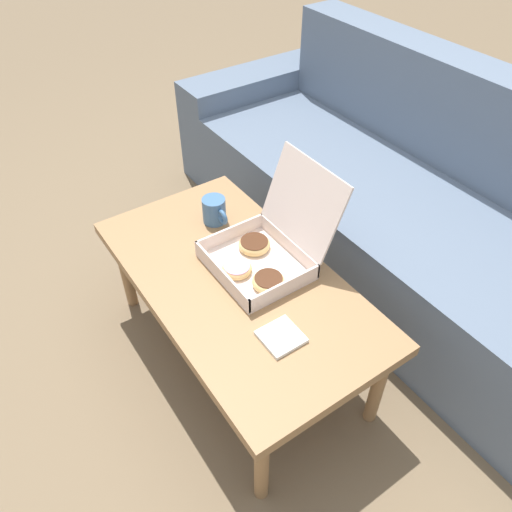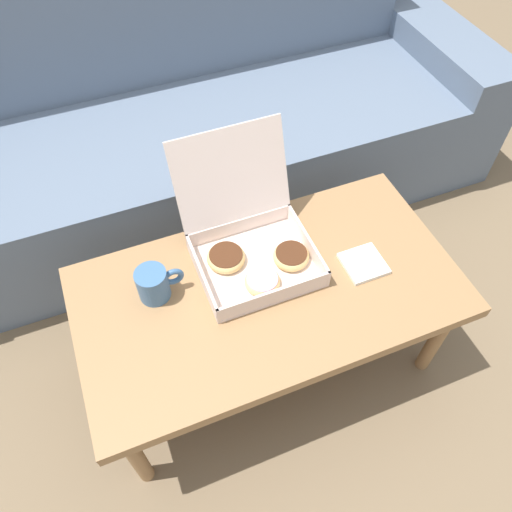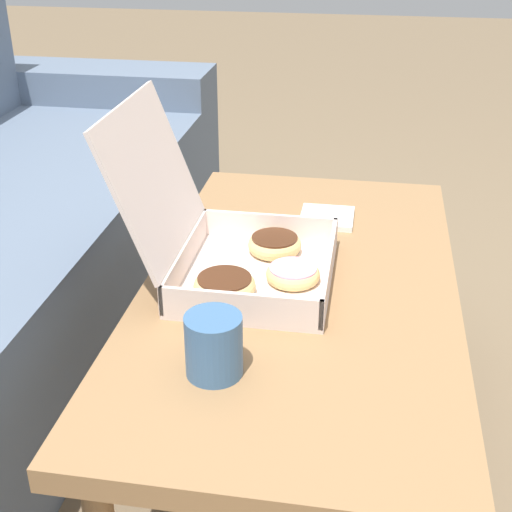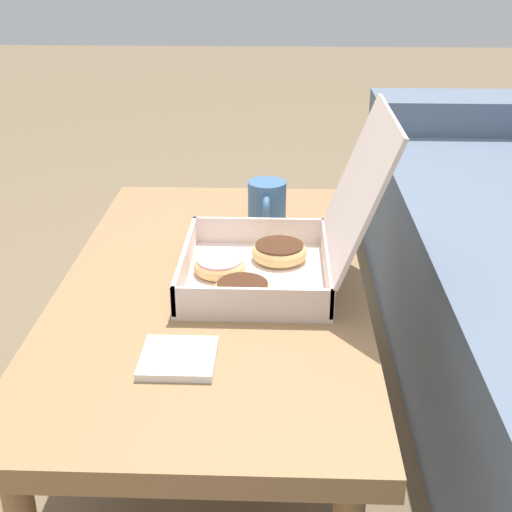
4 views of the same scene
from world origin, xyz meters
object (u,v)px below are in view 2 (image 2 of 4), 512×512
at_px(pastry_box, 252,245).
at_px(couch, 183,135).
at_px(coffee_mug, 154,284).
at_px(coffee_table, 269,296).

bearing_deg(pastry_box, couch, 89.74).
xyz_separation_m(couch, coffee_mug, (-0.30, -0.79, 0.17)).
distance_m(couch, pastry_box, 0.79).
bearing_deg(couch, pastry_box, -90.26).
height_order(couch, coffee_mug, couch).
relative_size(couch, pastry_box, 6.60).
xyz_separation_m(coffee_table, coffee_mug, (-0.30, 0.10, 0.09)).
distance_m(pastry_box, coffee_mug, 0.30).
bearing_deg(pastry_box, coffee_table, -88.31).
bearing_deg(coffee_table, coffee_mug, 161.81).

